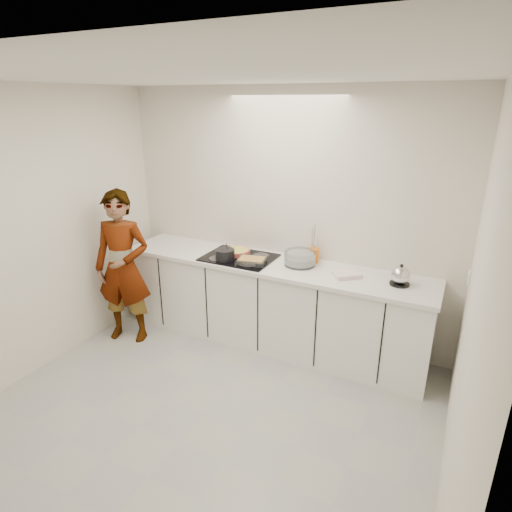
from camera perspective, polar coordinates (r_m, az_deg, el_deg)
The scene contains 16 objects.
floor at distance 3.81m, azimuth -6.83°, elevation -20.23°, with size 3.60×3.20×0.00m, color #AAAAA0.
ceiling at distance 2.91m, azimuth -9.09°, elevation 22.72°, with size 3.60×3.20×0.00m, color white.
wall_back at distance 4.47m, azimuth 3.74°, elevation 5.08°, with size 3.60×0.00×2.60m, color silver.
wall_left at distance 4.36m, azimuth -27.82°, elevation 2.38°, with size 0.00×3.20×2.60m, color silver.
wall_right at distance 2.67m, azimuth 26.81°, elevation -7.92°, with size 0.02×3.20×2.60m.
base_cabinets at distance 4.51m, azimuth 1.89°, elevation -6.56°, with size 3.20×0.58×0.87m, color white.
countertop at distance 4.32m, azimuth 1.96°, elevation -1.16°, with size 3.24×0.64×0.04m, color white.
hob at distance 4.44m, azimuth -2.25°, elevation -0.19°, with size 0.72×0.54×0.01m, color black.
tart_dish at distance 4.52m, azimuth -2.58°, elevation 0.61°, with size 0.36×0.36×0.05m.
saucepan at distance 4.35m, azimuth -4.15°, elevation 0.21°, with size 0.23×0.23×0.19m.
baking_dish at distance 4.25m, azimuth -0.56°, elevation -0.60°, with size 0.31×0.25×0.05m.
mixing_bowl at distance 4.25m, azimuth 5.87°, elevation -0.36°, with size 0.40×0.40×0.14m.
tea_towel at distance 4.06m, azimuth 12.00°, elevation -2.44°, with size 0.24×0.18×0.04m, color white.
kettle at distance 3.98m, azimuth 18.70°, elevation -2.55°, with size 0.22×0.22×0.20m.
utensil_crock at distance 4.35m, azimuth 7.62°, elevation 0.09°, with size 0.11×0.11×0.14m, color orange.
cook at distance 4.66m, azimuth -17.31°, elevation -1.50°, with size 0.59×0.39×1.63m, color white.
Camera 1 is at (1.67, -2.39, 2.45)m, focal length 30.00 mm.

